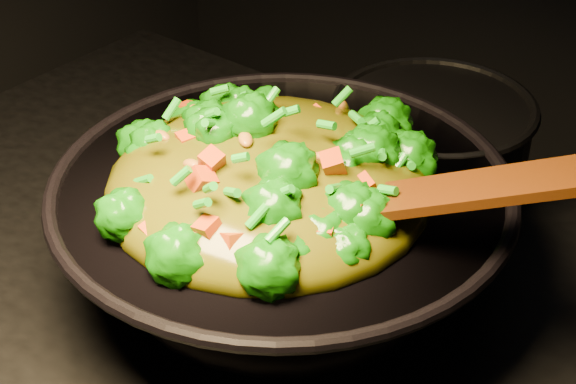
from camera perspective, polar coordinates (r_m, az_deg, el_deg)
The scene contains 4 objects.
wok at distance 0.93m, azimuth -0.38°, elevation -2.79°, with size 0.46×0.46×0.13m, color black, non-canonical shape.
stir_fry at distance 0.85m, azimuth -1.32°, elevation 3.15°, with size 0.33×0.33×0.11m, color #146A07, non-canonical shape.
spatula at distance 0.78m, azimuth 9.98°, elevation -0.09°, with size 0.36×0.05×0.01m, color #361204.
back_pot at distance 1.08m, azimuth 9.16°, elevation 2.74°, with size 0.23×0.23×0.13m, color black.
Camera 1 is at (0.46, -0.50, 1.53)m, focal length 55.00 mm.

